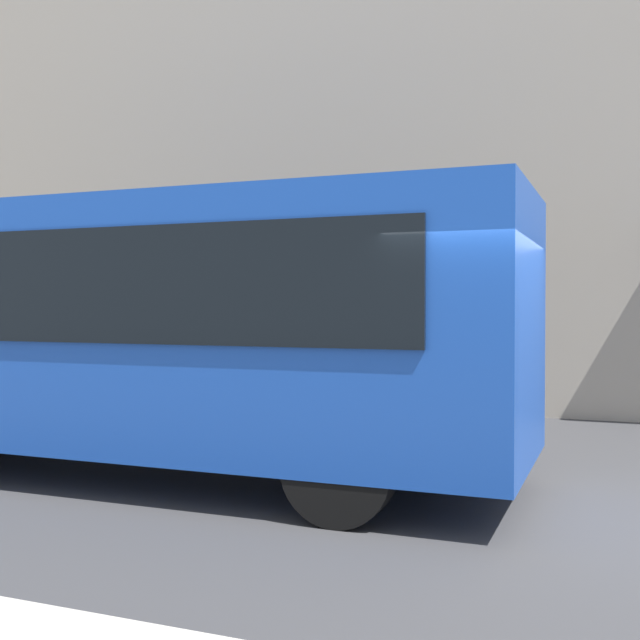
# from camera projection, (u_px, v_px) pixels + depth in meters

# --- Properties ---
(ground_plane) EXTENTS (60.00, 60.00, 0.00)m
(ground_plane) POSITION_uv_depth(u_px,v_px,m) (549.00, 520.00, 6.84)
(ground_plane) COLOR #38383A
(building_facade_far) EXTENTS (28.00, 1.55, 12.00)m
(building_facade_far) POSITION_uv_depth(u_px,v_px,m) (588.00, 65.00, 13.04)
(building_facade_far) COLOR #A89E8E
(building_facade_far) RESTS_ON ground_plane
(red_bus) EXTENTS (9.05, 2.54, 3.08)m
(red_bus) POSITION_uv_depth(u_px,v_px,m) (122.00, 325.00, 8.72)
(red_bus) COLOR #1947AD
(red_bus) RESTS_ON ground_plane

